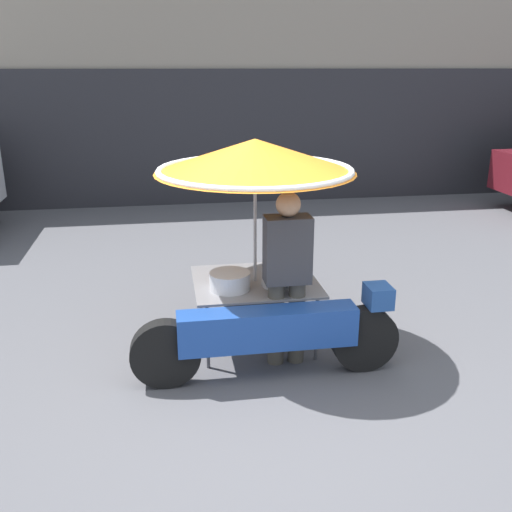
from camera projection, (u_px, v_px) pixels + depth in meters
ground_plane at (267, 394)px, 4.49m from camera, size 36.00×36.00×0.00m
shopfront_building at (197, 91)px, 11.01m from camera, size 28.00×2.06×4.00m
vendor_motorcycle_cart at (258, 196)px, 4.79m from camera, size 2.21×1.71×1.88m
vendor_person at (287, 271)px, 4.72m from camera, size 0.38×0.22×1.50m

